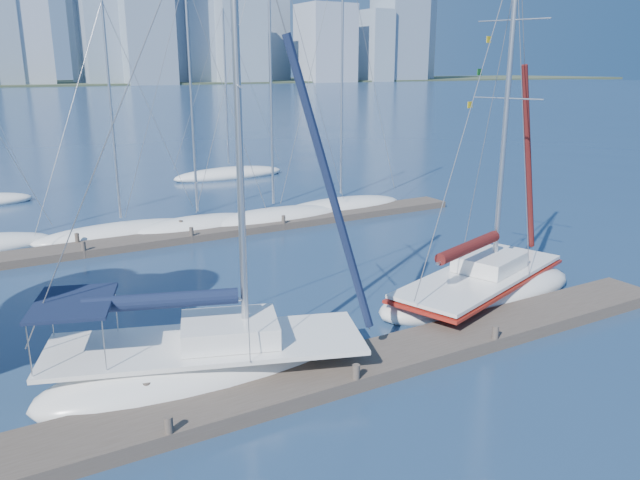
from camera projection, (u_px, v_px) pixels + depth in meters
ground at (338, 378)px, 17.22m from camera, size 700.00×700.00×0.00m
near_dock at (338, 371)px, 17.17m from camera, size 26.00×2.00×0.40m
far_dock at (206, 233)px, 31.48m from camera, size 30.00×1.80×0.36m
sailboat_navy at (207, 343)px, 16.96m from camera, size 9.66×5.85×14.04m
sailboat_maroon at (481, 275)px, 22.70m from camera, size 9.29×5.55×12.92m
bg_boat_1 at (122, 233)px, 31.28m from camera, size 8.77×4.37×11.55m
bg_boat_2 at (198, 226)px, 32.51m from camera, size 7.57×4.15×12.77m
bg_boat_3 at (274, 217)px, 34.17m from camera, size 8.74×3.18×16.07m
bg_boat_4 at (341, 207)px, 36.84m from camera, size 8.42×3.01×15.56m
bg_boat_7 at (229, 174)px, 48.09m from camera, size 8.85×2.64×12.70m
skyline at (31, 0)px, 262.28m from camera, size 502.21×51.31×96.95m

